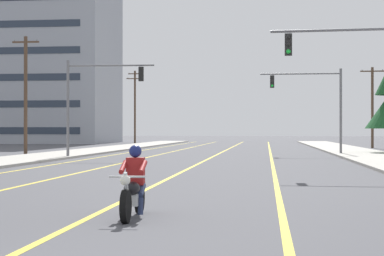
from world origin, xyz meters
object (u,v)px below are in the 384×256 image
at_px(utility_pole_left_near, 26,93).
at_px(utility_pole_right_far, 372,105).
at_px(motorcycle_with_rider, 133,188).
at_px(traffic_signal_near_right, 357,73).
at_px(apartment_building_far_left_block, 26,44).
at_px(traffic_signal_mid_right, 317,97).
at_px(traffic_signal_near_left, 93,93).
at_px(utility_pole_left_far, 135,104).

relative_size(utility_pole_left_near, utility_pole_right_far, 1.06).
height_order(motorcycle_with_rider, traffic_signal_near_right, traffic_signal_near_right).
xyz_separation_m(utility_pole_right_far, apartment_building_far_left_block, (-44.60, 23.15, 9.84)).
relative_size(motorcycle_with_rider, utility_pole_left_near, 0.26).
bearing_deg(apartment_building_far_left_block, traffic_signal_near_right, -58.95).
bearing_deg(motorcycle_with_rider, apartment_building_far_left_block, 112.26).
distance_m(traffic_signal_mid_right, apartment_building_far_left_block, 57.35).
xyz_separation_m(traffic_signal_mid_right, apartment_building_far_left_block, (-37.70, 42.07, 9.94)).
height_order(traffic_signal_near_left, utility_pole_left_near, utility_pole_left_near).
relative_size(traffic_signal_near_left, traffic_signal_mid_right, 1.00).
height_order(motorcycle_with_rider, utility_pole_right_far, utility_pole_right_far).
bearing_deg(utility_pole_left_far, traffic_signal_mid_right, -61.39).
xyz_separation_m(motorcycle_with_rider, traffic_signal_near_left, (-8.19, 27.25, 3.56)).
distance_m(traffic_signal_mid_right, utility_pole_right_far, 20.14).
xyz_separation_m(traffic_signal_mid_right, utility_pole_right_far, (6.90, 18.92, 0.10)).
relative_size(traffic_signal_near_right, traffic_signal_near_left, 1.00).
relative_size(utility_pole_right_far, utility_pole_left_far, 0.82).
height_order(traffic_signal_mid_right, utility_pole_left_near, utility_pole_left_near).
bearing_deg(utility_pole_left_near, traffic_signal_near_left, -39.57).
height_order(traffic_signal_near_left, utility_pole_right_far, utility_pole_right_far).
height_order(utility_pole_left_near, apartment_building_far_left_block, apartment_building_far_left_block).
bearing_deg(traffic_signal_near_left, utility_pole_left_near, 140.43).
distance_m(utility_pole_left_near, apartment_building_far_left_block, 48.24).
bearing_deg(traffic_signal_mid_right, motorcycle_with_rider, -100.26).
bearing_deg(utility_pole_right_far, utility_pole_left_far, 144.64).
distance_m(utility_pole_right_far, utility_pole_left_far, 34.48).
distance_m(utility_pole_right_far, apartment_building_far_left_block, 51.21).
distance_m(traffic_signal_near_left, utility_pole_left_far, 46.81).
bearing_deg(apartment_building_far_left_block, utility_pole_right_far, -27.43).
bearing_deg(utility_pole_left_near, traffic_signal_near_right, -41.43).
bearing_deg(traffic_signal_near_right, utility_pole_right_far, 80.13).
relative_size(traffic_signal_near_right, apartment_building_far_left_block, 0.22).
bearing_deg(utility_pole_left_far, traffic_signal_near_left, -81.73).
relative_size(motorcycle_with_rider, traffic_signal_mid_right, 0.35).
xyz_separation_m(traffic_signal_near_left, utility_pole_left_far, (-6.73, 46.31, 1.12)).
relative_size(traffic_signal_near_right, traffic_signal_mid_right, 1.00).
bearing_deg(utility_pole_left_far, motorcycle_with_rider, -78.53).
bearing_deg(traffic_signal_mid_right, utility_pole_right_far, 69.95).
height_order(utility_pole_right_far, utility_pole_left_far, utility_pole_left_far).
xyz_separation_m(motorcycle_with_rider, traffic_signal_near_right, (6.31, 14.09, 3.52)).
bearing_deg(utility_pole_right_far, traffic_signal_near_right, -99.87).
relative_size(utility_pole_right_far, apartment_building_far_left_block, 0.29).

